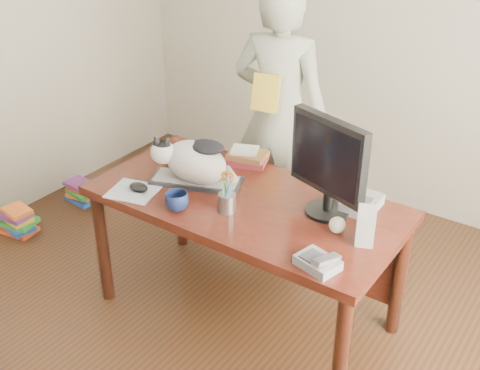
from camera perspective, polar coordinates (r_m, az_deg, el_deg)
name	(u,v)px	position (r m, az deg, el deg)	size (l,w,h in m)	color
room	(160,129)	(2.37, -7.63, 5.32)	(4.50, 4.50, 4.50)	black
desk	(254,216)	(3.19, 1.32, -2.98)	(1.60, 0.80, 0.75)	black
keyboard	(196,181)	(3.21, -4.16, 0.42)	(0.51, 0.34, 0.03)	black
cat	(193,160)	(3.15, -4.51, 2.39)	(0.45, 0.35, 0.27)	silver
monitor	(328,162)	(2.83, 8.36, 2.18)	(0.44, 0.27, 0.50)	black
pen_cup	(227,201)	(2.92, -1.23, -1.49)	(0.09, 0.09, 0.22)	#9C9DA2
mousepad	(134,191)	(3.17, -10.06, -0.59)	(0.29, 0.27, 0.01)	silver
mouse	(139,187)	(3.16, -9.59, -0.20)	(0.12, 0.10, 0.04)	black
coffee_mug	(177,201)	(2.96, -6.01, -1.54)	(0.12, 0.12, 0.09)	#0D1637
phone	(319,262)	(2.58, 7.46, -7.26)	(0.20, 0.17, 0.08)	slate
speaker	(366,226)	(2.73, 11.83, -3.81)	(0.11, 0.11, 0.18)	#ADADB0
baseball	(337,225)	(2.81, 9.21, -3.76)	(0.08, 0.08, 0.08)	white
book_stack	(247,157)	(3.40, 0.65, 2.69)	(0.27, 0.23, 0.09)	#52161B
calculator	(362,203)	(3.02, 11.45, -1.72)	(0.17, 0.22, 0.07)	slate
person	(280,115)	(3.80, 3.79, 6.65)	(0.62, 0.41, 1.70)	beige
held_book	(266,93)	(3.60, 2.46, 8.73)	(0.17, 0.12, 0.22)	gold
book_pile_a	(18,221)	(4.39, -20.34, -3.20)	(0.27, 0.22, 0.18)	#C03B1B
book_pile_b	(82,192)	(4.65, -14.76, -0.60)	(0.26, 0.20, 0.15)	#1A3F9C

